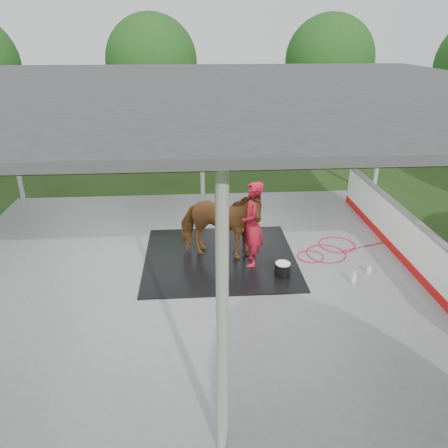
{
  "coord_description": "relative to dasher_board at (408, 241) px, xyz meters",
  "views": [
    {
      "loc": [
        -0.26,
        -8.68,
        5.04
      ],
      "look_at": [
        0.36,
        0.11,
        1.12
      ],
      "focal_mm": 35.0,
      "sensor_mm": 36.0,
      "label": 1
    }
  ],
  "objects": [
    {
      "name": "handler",
      "position": [
        -3.59,
        0.18,
        0.46
      ],
      "size": [
        0.51,
        0.75,
        2.0
      ],
      "primitive_type": "imported",
      "rotation": [
        0.0,
        0.0,
        -1.62
      ],
      "color": "#B31328",
      "rests_on": "concrete_slab"
    },
    {
      "name": "pavilion_structure",
      "position": [
        -4.6,
        -0.0,
        3.37
      ],
      "size": [
        12.6,
        10.6,
        4.05
      ],
      "color": "beige",
      "rests_on": "ground"
    },
    {
      "name": "wash_bucket",
      "position": [
        -2.98,
        -0.43,
        -0.37
      ],
      "size": [
        0.36,
        0.36,
        0.33
      ],
      "color": "black",
      "rests_on": "concrete_slab"
    },
    {
      "name": "dasher_board",
      "position": [
        0.0,
        0.0,
        0.0
      ],
      "size": [
        0.16,
        8.0,
        1.15
      ],
      "color": "#B40F0F",
      "rests_on": "concrete_slab"
    },
    {
      "name": "rubber_mat",
      "position": [
        -4.31,
        0.51,
        -0.53
      ],
      "size": [
        3.56,
        3.34,
        0.03
      ],
      "primitive_type": "cube",
      "color": "black",
      "rests_on": "concrete_slab"
    },
    {
      "name": "hose_coil",
      "position": [
        -1.62,
        0.68,
        -0.53
      ],
      "size": [
        2.42,
        1.4,
        0.02
      ],
      "color": "red",
      "rests_on": "concrete_slab"
    },
    {
      "name": "tree_belt",
      "position": [
        -4.3,
        0.9,
        3.2
      ],
      "size": [
        28.0,
        28.0,
        5.8
      ],
      "color": "#382314",
      "rests_on": "ground"
    },
    {
      "name": "soap_bottle_a",
      "position": [
        -1.51,
        -0.83,
        -0.38
      ],
      "size": [
        0.17,
        0.17,
        0.32
      ],
      "primitive_type": "imported",
      "rotation": [
        0.0,
        0.0,
        0.53
      ],
      "color": "silver",
      "rests_on": "concrete_slab"
    },
    {
      "name": "soap_bottle_b",
      "position": [
        -1.02,
        -0.45,
        -0.44
      ],
      "size": [
        0.13,
        0.13,
        0.22
      ],
      "primitive_type": "imported",
      "rotation": [
        0.0,
        0.0,
        -0.37
      ],
      "color": "#338CD8",
      "rests_on": "concrete_slab"
    },
    {
      "name": "ground",
      "position": [
        -4.6,
        0.0,
        -0.59
      ],
      "size": [
        100.0,
        100.0,
        0.0
      ],
      "primitive_type": "plane",
      "color": "#1E3814"
    },
    {
      "name": "concrete_slab",
      "position": [
        -4.6,
        0.0,
        -0.57
      ],
      "size": [
        12.0,
        10.0,
        0.05
      ],
      "primitive_type": "cube",
      "color": "slate",
      "rests_on": "ground"
    },
    {
      "name": "horse",
      "position": [
        -4.31,
        0.51,
        0.34
      ],
      "size": [
        2.2,
        1.47,
        1.71
      ],
      "primitive_type": "imported",
      "rotation": [
        0.0,
        0.0,
        1.28
      ],
      "color": "brown",
      "rests_on": "rubber_mat"
    }
  ]
}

